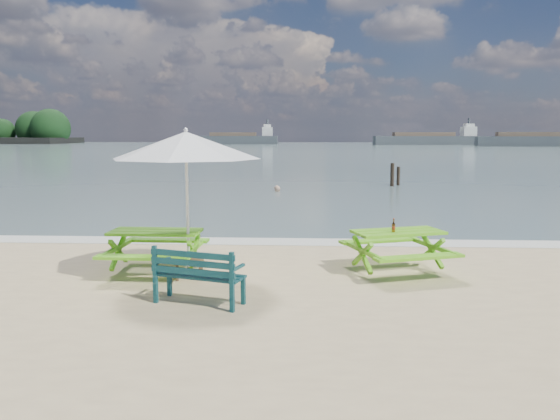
{
  "coord_description": "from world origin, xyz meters",
  "views": [
    {
      "loc": [
        1.0,
        -8.28,
        2.58
      ],
      "look_at": [
        0.43,
        3.0,
        1.0
      ],
      "focal_mm": 35.0,
      "sensor_mm": 36.0,
      "label": 1
    }
  ],
  "objects_px": {
    "picnic_table_left": "(156,252)",
    "park_bench": "(199,287)",
    "beer_bottle": "(394,228)",
    "swimmer": "(277,203)",
    "picnic_table_right": "(398,252)",
    "side_table": "(189,267)",
    "patio_umbrella": "(186,145)"
  },
  "relations": [
    {
      "from": "picnic_table_left",
      "to": "swimmer",
      "type": "relative_size",
      "value": 1.17
    },
    {
      "from": "side_table",
      "to": "swimmer",
      "type": "xyz_separation_m",
      "value": [
        0.75,
        14.97,
        -0.71
      ]
    },
    {
      "from": "picnic_table_left",
      "to": "park_bench",
      "type": "bearing_deg",
      "value": -57.53
    },
    {
      "from": "picnic_table_left",
      "to": "picnic_table_right",
      "type": "distance_m",
      "value": 4.54
    },
    {
      "from": "park_bench",
      "to": "beer_bottle",
      "type": "bearing_deg",
      "value": 31.18
    },
    {
      "from": "picnic_table_right",
      "to": "park_bench",
      "type": "relative_size",
      "value": 1.55
    },
    {
      "from": "picnic_table_left",
      "to": "side_table",
      "type": "distance_m",
      "value": 0.79
    },
    {
      "from": "park_bench",
      "to": "patio_umbrella",
      "type": "distance_m",
      "value": 2.66
    },
    {
      "from": "beer_bottle",
      "to": "picnic_table_left",
      "type": "bearing_deg",
      "value": -178.93
    },
    {
      "from": "park_bench",
      "to": "swimmer",
      "type": "bearing_deg",
      "value": 89.12
    },
    {
      "from": "patio_umbrella",
      "to": "swimmer",
      "type": "bearing_deg",
      "value": 87.13
    },
    {
      "from": "side_table",
      "to": "patio_umbrella",
      "type": "bearing_deg",
      "value": 180.0
    },
    {
      "from": "swimmer",
      "to": "patio_umbrella",
      "type": "bearing_deg",
      "value": -92.87
    },
    {
      "from": "patio_umbrella",
      "to": "park_bench",
      "type": "bearing_deg",
      "value": -72.02
    },
    {
      "from": "picnic_table_left",
      "to": "patio_umbrella",
      "type": "xyz_separation_m",
      "value": [
        0.69,
        -0.34,
        2.0
      ]
    },
    {
      "from": "swimmer",
      "to": "park_bench",
      "type": "bearing_deg",
      "value": -90.88
    },
    {
      "from": "picnic_table_left",
      "to": "swimmer",
      "type": "bearing_deg",
      "value": 84.37
    },
    {
      "from": "side_table",
      "to": "beer_bottle",
      "type": "bearing_deg",
      "value": 6.41
    },
    {
      "from": "park_bench",
      "to": "swimmer",
      "type": "distance_m",
      "value": 16.53
    },
    {
      "from": "side_table",
      "to": "patio_umbrella",
      "type": "height_order",
      "value": "patio_umbrella"
    },
    {
      "from": "picnic_table_left",
      "to": "patio_umbrella",
      "type": "bearing_deg",
      "value": -25.87
    },
    {
      "from": "park_bench",
      "to": "swimmer",
      "type": "xyz_separation_m",
      "value": [
        0.25,
        16.5,
        -0.8
      ]
    },
    {
      "from": "beer_bottle",
      "to": "swimmer",
      "type": "xyz_separation_m",
      "value": [
        -2.97,
        14.55,
        -1.4
      ]
    },
    {
      "from": "picnic_table_right",
      "to": "park_bench",
      "type": "bearing_deg",
      "value": -147.85
    },
    {
      "from": "patio_umbrella",
      "to": "side_table",
      "type": "bearing_deg",
      "value": 0.0
    },
    {
      "from": "patio_umbrella",
      "to": "swimmer",
      "type": "xyz_separation_m",
      "value": [
        0.75,
        14.97,
        -2.91
      ]
    },
    {
      "from": "side_table",
      "to": "park_bench",
      "type": "bearing_deg",
      "value": -72.02
    },
    {
      "from": "swimmer",
      "to": "beer_bottle",
      "type": "bearing_deg",
      "value": -78.45
    },
    {
      "from": "park_bench",
      "to": "side_table",
      "type": "xyz_separation_m",
      "value": [
        -0.5,
        1.53,
        -0.08
      ]
    },
    {
      "from": "picnic_table_left",
      "to": "park_bench",
      "type": "relative_size",
      "value": 1.29
    },
    {
      "from": "patio_umbrella",
      "to": "picnic_table_right",
      "type": "bearing_deg",
      "value": 8.38
    },
    {
      "from": "picnic_table_right",
      "to": "beer_bottle",
      "type": "xyz_separation_m",
      "value": [
        -0.11,
        -0.15,
        0.49
      ]
    }
  ]
}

